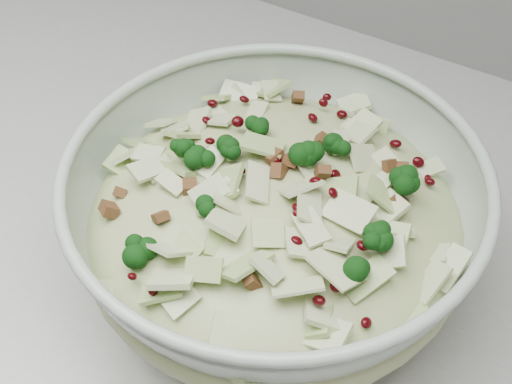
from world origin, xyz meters
The scene contains 3 objects.
counter centered at (0.00, 1.70, 0.45)m, with size 3.60×0.60×0.90m, color #B7B6B1.
mixing_bowl centered at (0.21, 1.60, 0.97)m, with size 0.33×0.33×0.13m.
salad centered at (0.21, 1.60, 0.99)m, with size 0.30×0.30×0.13m.
Camera 1 is at (0.38, 1.28, 1.38)m, focal length 50.00 mm.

